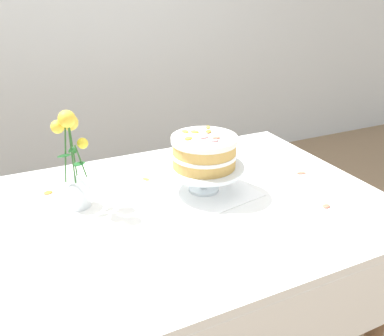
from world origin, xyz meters
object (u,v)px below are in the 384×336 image
layer_cake (204,151)px  dining_table (186,230)px  flower_vase (74,168)px  cake_stand (204,170)px

layer_cake → dining_table: bearing=-143.1°
flower_vase → cake_stand: bearing=-10.5°
cake_stand → dining_table: bearing=-143.2°
dining_table → flower_vase: bearing=153.6°
layer_cake → cake_stand: bearing=-84.7°
cake_stand → flower_vase: 0.45m
dining_table → flower_vase: flower_vase is taller
dining_table → layer_cake: 0.28m
cake_stand → layer_cake: layer_cake is taller
flower_vase → layer_cake: bearing=-10.5°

